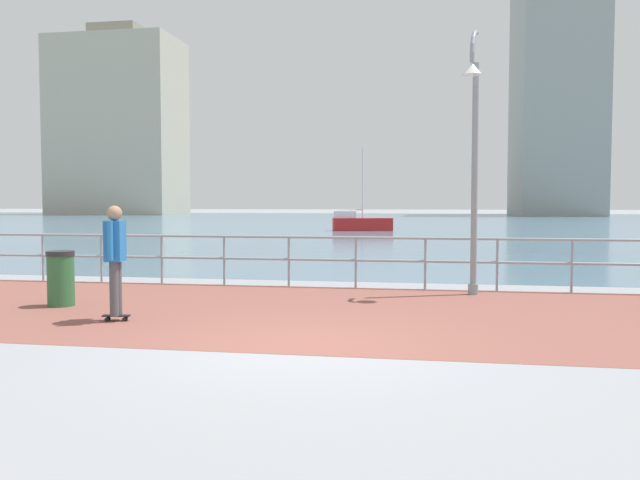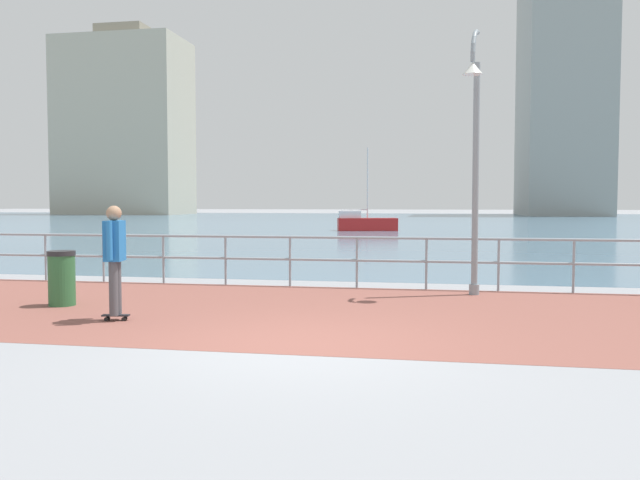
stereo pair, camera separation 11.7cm
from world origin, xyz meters
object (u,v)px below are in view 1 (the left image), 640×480
Objects in this scene: lamppost at (474,149)px; sailboat_navy at (360,223)px; skateboarder at (115,252)px; trash_bin at (61,278)px.

sailboat_navy is (-5.19, 27.61, -2.24)m from lamppost.
sailboat_navy reaches higher than skateboarder.
skateboarder is at bearing -36.02° from trash_bin.
skateboarder is at bearing -90.21° from sailboat_navy.
lamppost is 7.65m from trash_bin.
lamppost is 5.30× the size of trash_bin.
sailboat_navy is at bearing 89.79° from skateboarder.
skateboarder is 1.83× the size of trash_bin.
skateboarder is 31.20m from sailboat_navy.
sailboat_navy is (0.12, 31.20, -0.54)m from skateboarder.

